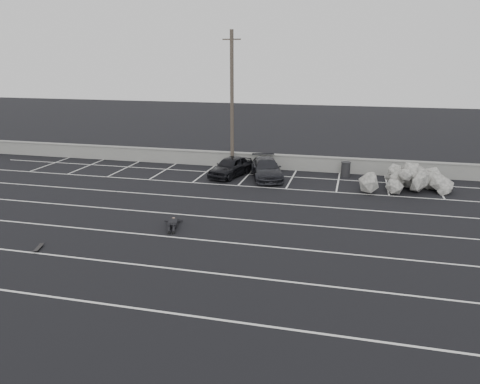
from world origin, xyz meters
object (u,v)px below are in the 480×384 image
(car_right, at_px, (267,169))
(utility_pole, at_px, (232,101))
(trash_bin, at_px, (346,169))
(skateboard, at_px, (38,248))
(riprap_pile, at_px, (412,181))
(person, at_px, (173,221))
(car_left, at_px, (231,166))

(car_right, bearing_deg, utility_pole, 127.62)
(trash_bin, xyz_separation_m, skateboard, (-12.02, -15.63, -0.44))
(skateboard, bearing_deg, utility_pole, 58.45)
(trash_bin, distance_m, skateboard, 19.72)
(utility_pole, distance_m, trash_bin, 8.96)
(utility_pole, xyz_separation_m, riprap_pile, (11.87, -2.47, -4.22))
(car_right, distance_m, person, 10.17)
(trash_bin, bearing_deg, skateboard, -127.56)
(utility_pole, relative_size, person, 3.87)
(trash_bin, height_order, riprap_pile, riprap_pile)
(skateboard, bearing_deg, trash_bin, 35.54)
(car_left, height_order, trash_bin, car_left)
(car_right, distance_m, utility_pole, 5.38)
(car_left, bearing_deg, trash_bin, 29.93)
(trash_bin, distance_m, person, 13.87)
(utility_pole, relative_size, skateboard, 13.35)
(car_right, relative_size, utility_pole, 0.47)
(riprap_pile, bearing_deg, trash_bin, 150.50)
(utility_pole, bearing_deg, car_right, -34.49)
(person, height_order, skateboard, person)
(car_right, bearing_deg, person, -122.87)
(car_left, xyz_separation_m, utility_pole, (-0.42, 1.99, 4.11))
(riprap_pile, bearing_deg, person, -141.37)
(car_right, bearing_deg, riprap_pile, -21.13)
(car_right, relative_size, person, 1.83)
(car_left, bearing_deg, car_right, 17.36)
(person, distance_m, skateboard, 5.96)
(riprap_pile, xyz_separation_m, person, (-11.65, -9.31, -0.32))
(car_right, xyz_separation_m, person, (-2.63, -9.82, -0.42))
(riprap_pile, distance_m, person, 14.91)
(car_left, height_order, person, car_left)
(car_left, height_order, skateboard, car_left)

